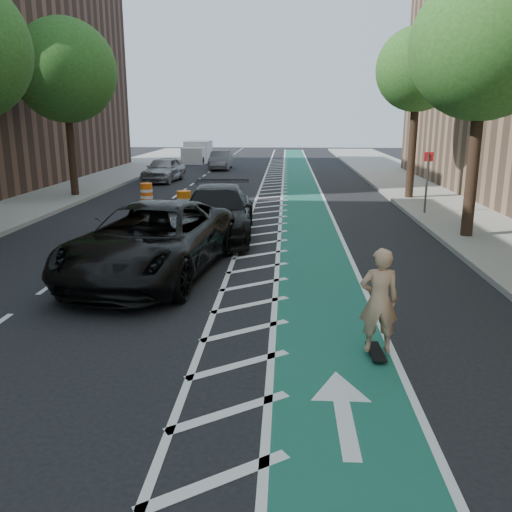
# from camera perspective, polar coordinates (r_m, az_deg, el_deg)

# --- Properties ---
(ground) EXTENTS (120.00, 120.00, 0.00)m
(ground) POSITION_cam_1_polar(r_m,az_deg,el_deg) (10.17, -9.65, -7.62)
(ground) COLOR black
(ground) RESTS_ON ground
(bike_lane) EXTENTS (2.00, 90.00, 0.01)m
(bike_lane) POSITION_cam_1_polar(r_m,az_deg,el_deg) (19.56, 5.48, 3.27)
(bike_lane) COLOR #1A5B4F
(bike_lane) RESTS_ON ground
(buffer_strip) EXTENTS (1.40, 90.00, 0.01)m
(buffer_strip) POSITION_cam_1_polar(r_m,az_deg,el_deg) (19.56, 1.08, 3.33)
(buffer_strip) COLOR silver
(buffer_strip) RESTS_ON ground
(sidewalk_right) EXTENTS (5.00, 90.00, 0.15)m
(sidewalk_right) POSITION_cam_1_polar(r_m,az_deg,el_deg) (20.85, 23.66, 3.00)
(sidewalk_right) COLOR gray
(sidewalk_right) RESTS_ON ground
(curb_right) EXTENTS (0.12, 90.00, 0.16)m
(curb_right) POSITION_cam_1_polar(r_m,az_deg,el_deg) (20.12, 17.11, 3.22)
(curb_right) COLOR gray
(curb_right) RESTS_ON ground
(curb_left) EXTENTS (0.12, 90.00, 0.16)m
(curb_left) POSITION_cam_1_polar(r_m,az_deg,el_deg) (21.61, -22.26, 3.52)
(curb_left) COLOR gray
(curb_left) RESTS_ON ground
(tree_r_c) EXTENTS (4.20, 4.20, 7.90)m
(tree_r_c) POSITION_cam_1_polar(r_m,az_deg,el_deg) (18.20, 22.82, 19.68)
(tree_r_c) COLOR #382619
(tree_r_c) RESTS_ON ground
(tree_r_d) EXTENTS (4.20, 4.20, 7.90)m
(tree_r_d) POSITION_cam_1_polar(r_m,az_deg,el_deg) (25.88, 16.78, 18.31)
(tree_r_d) COLOR #382619
(tree_r_d) RESTS_ON ground
(tree_l_d) EXTENTS (4.20, 4.20, 7.90)m
(tree_l_d) POSITION_cam_1_polar(r_m,az_deg,el_deg) (27.20, -19.60, 17.88)
(tree_l_d) COLOR #382619
(tree_l_d) RESTS_ON ground
(sign_post) EXTENTS (0.35, 0.08, 2.47)m
(sign_post) POSITION_cam_1_polar(r_m,az_deg,el_deg) (21.98, 17.54, 7.46)
(sign_post) COLOR #4C4C4C
(sign_post) RESTS_ON ground
(skateboard) EXTENTS (0.24, 0.77, 0.10)m
(skateboard) POSITION_cam_1_polar(r_m,az_deg,el_deg) (9.14, 12.51, -9.80)
(skateboard) COLOR black
(skateboard) RESTS_ON ground
(skateboarder) EXTENTS (0.64, 0.44, 1.72)m
(skateboarder) POSITION_cam_1_polar(r_m,az_deg,el_deg) (8.82, 12.82, -4.59)
(skateboarder) COLOR tan
(skateboarder) RESTS_ON skateboard
(suv_near) EXTENTS (3.75, 6.65, 1.75)m
(suv_near) POSITION_cam_1_polar(r_m,az_deg,el_deg) (13.36, -10.90, 1.62)
(suv_near) COLOR black
(suv_near) RESTS_ON ground
(suv_far) EXTENTS (2.51, 5.66, 1.62)m
(suv_far) POSITION_cam_1_polar(r_m,az_deg,el_deg) (17.49, -4.10, 4.64)
(suv_far) COLOR black
(suv_far) RESTS_ON ground
(car_silver) EXTENTS (2.18, 4.45, 1.46)m
(car_silver) POSITION_cam_1_polar(r_m,az_deg,el_deg) (33.02, -9.70, 8.98)
(car_silver) COLOR #99989D
(car_silver) RESTS_ON ground
(car_grey) EXTENTS (1.42, 4.08, 1.34)m
(car_grey) POSITION_cam_1_polar(r_m,az_deg,el_deg) (40.48, -3.71, 10.05)
(car_grey) COLOR #5D5D62
(car_grey) RESTS_ON ground
(box_truck) EXTENTS (2.06, 4.31, 1.76)m
(box_truck) POSITION_cam_1_polar(r_m,az_deg,el_deg) (46.48, -6.21, 10.74)
(box_truck) COLOR silver
(box_truck) RESTS_ON ground
(barrel_a) EXTENTS (0.63, 0.63, 0.86)m
(barrel_a) POSITION_cam_1_polar(r_m,az_deg,el_deg) (18.80, -10.96, 3.86)
(barrel_a) COLOR #EE4C0C
(barrel_a) RESTS_ON ground
(barrel_b) EXTENTS (0.71, 0.71, 0.96)m
(barrel_b) POSITION_cam_1_polar(r_m,az_deg,el_deg) (21.57, -7.57, 5.48)
(barrel_b) COLOR orange
(barrel_b) RESTS_ON ground
(barrel_c) EXTENTS (0.68, 0.68, 0.92)m
(barrel_c) POSITION_cam_1_polar(r_m,az_deg,el_deg) (24.70, -11.45, 6.40)
(barrel_c) COLOR #FF600D
(barrel_c) RESTS_ON ground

